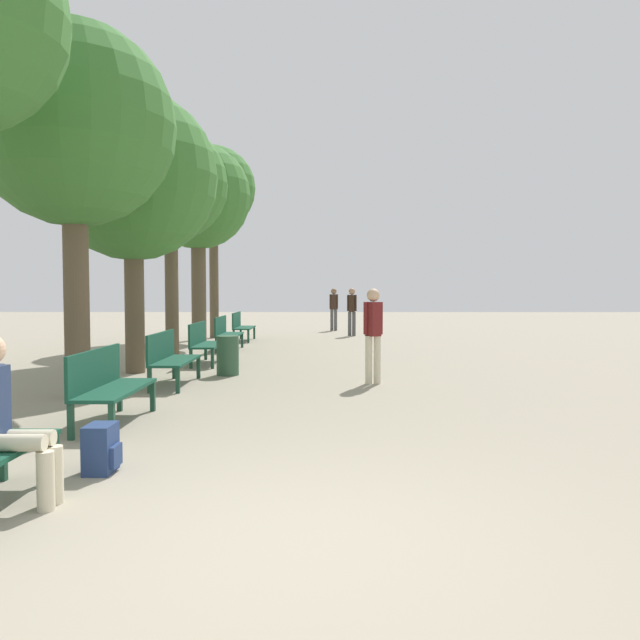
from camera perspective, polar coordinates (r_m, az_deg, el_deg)
The scene contains 17 objects.
ground_plane at distance 4.19m, azimuth -4.26°, elevation -19.57°, with size 80.00×80.00×0.00m, color gray.
bench_row_1 at distance 7.81m, azimuth -18.90°, elevation -5.40°, with size 0.52×1.67×0.89m.
bench_row_2 at distance 10.65m, azimuth -13.61°, elevation -3.17°, with size 0.52×1.67×0.89m.
bench_row_3 at distance 13.54m, azimuth -10.57°, elevation -1.87°, with size 0.52×1.67×0.89m.
bench_row_4 at distance 16.47m, azimuth -8.61°, elevation -1.03°, with size 0.52×1.67×0.89m.
bench_row_5 at distance 19.41m, azimuth -7.24°, elevation -0.44°, with size 0.52×1.67×0.89m.
tree_row_1 at distance 10.04m, azimuth -21.63°, elevation 16.07°, with size 2.92×2.92×5.43m.
tree_row_2 at distance 12.57m, azimuth -16.75°, elevation 12.39°, with size 3.19×3.19×5.33m.
tree_row_3 at distance 15.40m, azimuth -13.51°, elevation 11.91°, with size 2.69×2.69×5.44m.
tree_row_4 at distance 18.51m, azimuth -11.10°, elevation 10.89°, with size 3.02×3.02×5.78m.
tree_row_5 at distance 21.04m, azimuth -9.73°, elevation 11.67°, with size 2.76×2.76×6.27m.
person_seated at distance 5.14m, azimuth -26.78°, elevation -7.84°, with size 0.61×0.34×1.27m.
backpack at distance 5.85m, azimuth -19.36°, elevation -11.05°, with size 0.27×0.33×0.42m.
pedestrian_near at distance 10.52m, azimuth 4.88°, elevation -0.86°, with size 0.33×0.28×1.61m.
pedestrian_mid at distance 24.07m, azimuth 1.27°, elevation 1.25°, with size 0.33×0.29×1.63m.
pedestrian_far at distance 21.31m, azimuth 2.93°, elevation 1.05°, with size 0.33×0.24×1.64m.
trash_bin at distance 11.72m, azimuth -8.44°, elevation -3.23°, with size 0.41×0.41×0.73m.
Camera 1 is at (0.32, -3.86, 1.59)m, focal length 35.00 mm.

